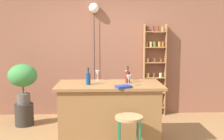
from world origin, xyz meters
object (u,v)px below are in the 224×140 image
at_px(bottle_soda_blue, 88,78).
at_px(wine_glass_left, 98,73).
at_px(bottle_sauce_amber, 128,77).
at_px(cookbook, 124,87).
at_px(bar_stool, 129,128).
at_px(spice_shelf, 154,69).
at_px(potted_plant, 23,78).
at_px(wine_glass_center, 127,73).
at_px(pendant_globe_light, 94,10).
at_px(plant_stool, 24,114).
at_px(wine_glass_right, 129,78).

xyz_separation_m(bottle_soda_blue, wine_glass_left, (0.13, 0.38, 0.02)).
relative_size(bottle_sauce_amber, cookbook, 1.23).
height_order(bar_stool, spice_shelf, spice_shelf).
bearing_deg(potted_plant, wine_glass_center, -18.61).
xyz_separation_m(bar_stool, wine_glass_left, (-0.42, 0.98, 0.59)).
xyz_separation_m(bottle_soda_blue, pendant_globe_light, (0.05, 1.60, 1.15)).
xyz_separation_m(spice_shelf, wine_glass_center, (-0.69, -1.22, 0.09)).
relative_size(spice_shelf, bottle_soda_blue, 7.59).
height_order(bottle_soda_blue, bottle_sauce_amber, bottle_sauce_amber).
height_order(bar_stool, wine_glass_left, wine_glass_left).
bearing_deg(wine_glass_center, cookbook, -99.89).
bearing_deg(bottle_sauce_amber, cookbook, -103.49).
bearing_deg(spice_shelf, wine_glass_left, -135.00).
bearing_deg(wine_glass_left, plant_stool, 157.01).
distance_m(plant_stool, wine_glass_left, 1.74).
distance_m(spice_shelf, wine_glass_right, 1.85).
bearing_deg(pendant_globe_light, bar_stool, -77.02).
bearing_deg(bottle_soda_blue, spice_shelf, 49.94).
bearing_deg(cookbook, potted_plant, 123.58).
distance_m(plant_stool, pendant_globe_light, 2.47).
distance_m(spice_shelf, wine_glass_left, 1.67).
bearing_deg(wine_glass_right, cookbook, -122.82).
xyz_separation_m(wine_glass_right, cookbook, (-0.08, -0.13, -0.10)).
height_order(spice_shelf, cookbook, spice_shelf).
relative_size(spice_shelf, plant_stool, 4.63).
xyz_separation_m(bottle_sauce_amber, wine_glass_left, (-0.47, 0.25, 0.02)).
height_order(bottle_sauce_amber, wine_glass_left, bottle_sauce_amber).
distance_m(bottle_sauce_amber, pendant_globe_light, 1.95).
bearing_deg(wine_glass_left, bottle_soda_blue, -109.35).
bearing_deg(cookbook, wine_glass_center, 58.93).
distance_m(spice_shelf, potted_plant, 2.64).
relative_size(bar_stool, spice_shelf, 0.33).
xyz_separation_m(wine_glass_center, wine_glass_right, (-0.02, -0.49, 0.00)).
height_order(wine_glass_left, cookbook, wine_glass_left).
relative_size(bottle_soda_blue, wine_glass_left, 1.54).
relative_size(bottle_sauce_amber, wine_glass_right, 1.58).
bearing_deg(cookbook, plant_stool, 123.58).
distance_m(bottle_sauce_amber, wine_glass_left, 0.54).
distance_m(plant_stool, potted_plant, 0.70).
bearing_deg(wine_glass_right, wine_glass_left, 131.13).
distance_m(bar_stool, wine_glass_right, 0.74).
bearing_deg(potted_plant, bottle_sauce_amber, -24.35).
bearing_deg(potted_plant, bottle_soda_blue, -37.67).
bearing_deg(plant_stool, wine_glass_left, -22.99).
bearing_deg(wine_glass_right, bar_stool, -94.73).
xyz_separation_m(spice_shelf, bottle_soda_blue, (-1.31, -1.56, 0.07)).
xyz_separation_m(potted_plant, cookbook, (1.77, -1.25, 0.06)).
distance_m(wine_glass_left, cookbook, 0.77).
distance_m(potted_plant, cookbook, 2.17).
relative_size(spice_shelf, potted_plant, 2.56).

